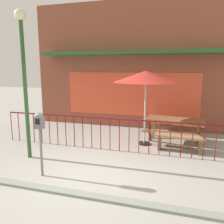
% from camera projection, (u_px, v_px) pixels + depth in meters
% --- Properties ---
extents(ground, '(40.00, 40.00, 0.00)m').
position_uv_depth(ground, '(86.00, 177.00, 5.21)').
color(ground, '#9C9A91').
extents(pub_storefront, '(8.12, 1.31, 4.93)m').
position_uv_depth(pub_storefront, '(132.00, 66.00, 9.30)').
color(pub_storefront, '#5C2526').
rests_on(pub_storefront, ground).
extents(patio_fence_front, '(6.85, 0.04, 0.97)m').
position_uv_depth(patio_fence_front, '(110.00, 128.00, 6.77)').
color(patio_fence_front, maroon).
rests_on(patio_fence_front, ground).
extents(picnic_table_left, '(1.96, 1.58, 0.79)m').
position_uv_depth(picnic_table_left, '(175.00, 124.00, 7.51)').
color(picnic_table_left, brown).
rests_on(picnic_table_left, ground).
extents(patio_umbrella, '(1.98, 1.98, 2.30)m').
position_uv_depth(patio_umbrella, '(146.00, 77.00, 7.04)').
color(patio_umbrella, black).
rests_on(patio_umbrella, ground).
extents(patio_bench, '(1.42, 0.43, 0.48)m').
position_uv_depth(patio_bench, '(179.00, 140.00, 6.70)').
color(patio_bench, '#9A764A').
rests_on(patio_bench, ground).
extents(parking_meter_near, '(0.18, 0.17, 1.45)m').
position_uv_depth(parking_meter_near, '(40.00, 127.00, 5.06)').
color(parking_meter_near, slate).
rests_on(parking_meter_near, ground).
extents(street_lamp, '(0.28, 0.28, 3.79)m').
position_uv_depth(street_lamp, '(23.00, 63.00, 5.89)').
color(street_lamp, '#2C5024').
rests_on(street_lamp, ground).
extents(curb_edge, '(11.37, 0.20, 0.11)m').
position_uv_depth(curb_edge, '(71.00, 194.00, 4.49)').
color(curb_edge, gray).
rests_on(curb_edge, ground).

